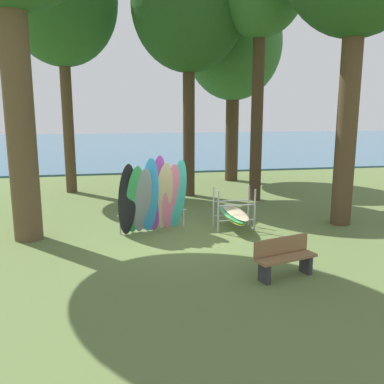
{
  "coord_description": "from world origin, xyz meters",
  "views": [
    {
      "loc": [
        -1.77,
        -11.16,
        3.58
      ],
      "look_at": [
        0.47,
        0.95,
        1.1
      ],
      "focal_mm": 39.43,
      "sensor_mm": 36.0,
      "label": 1
    }
  ],
  "objects_px": {
    "tree_far_left_back": "(189,6)",
    "park_bench": "(284,257)",
    "board_storage_rack": "(234,214)",
    "tree_deep_back": "(61,1)",
    "leaning_board_pile": "(153,198)",
    "tree_far_right_back": "(234,45)"
  },
  "relations": [
    {
      "from": "tree_far_right_back",
      "to": "leaning_board_pile",
      "type": "relative_size",
      "value": 3.97
    },
    {
      "from": "tree_far_left_back",
      "to": "board_storage_rack",
      "type": "relative_size",
      "value": 4.71
    },
    {
      "from": "park_bench",
      "to": "tree_far_right_back",
      "type": "bearing_deg",
      "value": 79.59
    },
    {
      "from": "tree_far_left_back",
      "to": "board_storage_rack",
      "type": "height_order",
      "value": "tree_far_left_back"
    },
    {
      "from": "tree_far_left_back",
      "to": "tree_far_right_back",
      "type": "xyz_separation_m",
      "value": [
        2.71,
        3.19,
        -0.95
      ]
    },
    {
      "from": "tree_far_left_back",
      "to": "park_bench",
      "type": "xyz_separation_m",
      "value": [
        0.5,
        -8.85,
        -6.93
      ]
    },
    {
      "from": "board_storage_rack",
      "to": "tree_far_right_back",
      "type": "bearing_deg",
      "value": 74.77
    },
    {
      "from": "leaning_board_pile",
      "to": "tree_far_right_back",
      "type": "bearing_deg",
      "value": 60.8
    },
    {
      "from": "tree_far_right_back",
      "to": "tree_deep_back",
      "type": "xyz_separation_m",
      "value": [
        -7.56,
        -1.63,
        1.25
      ]
    },
    {
      "from": "tree_far_right_back",
      "to": "tree_deep_back",
      "type": "bearing_deg",
      "value": -167.85
    },
    {
      "from": "board_storage_rack",
      "to": "tree_deep_back",
      "type": "bearing_deg",
      "value": 128.23
    },
    {
      "from": "tree_far_left_back",
      "to": "leaning_board_pile",
      "type": "bearing_deg",
      "value": -110.72
    },
    {
      "from": "board_storage_rack",
      "to": "park_bench",
      "type": "height_order",
      "value": "board_storage_rack"
    },
    {
      "from": "tree_far_right_back",
      "to": "tree_far_left_back",
      "type": "bearing_deg",
      "value": -130.35
    },
    {
      "from": "tree_deep_back",
      "to": "board_storage_rack",
      "type": "height_order",
      "value": "tree_deep_back"
    },
    {
      "from": "leaning_board_pile",
      "to": "park_bench",
      "type": "height_order",
      "value": "leaning_board_pile"
    },
    {
      "from": "tree_far_left_back",
      "to": "park_bench",
      "type": "relative_size",
      "value": 6.84
    },
    {
      "from": "board_storage_rack",
      "to": "park_bench",
      "type": "distance_m",
      "value": 3.7
    },
    {
      "from": "leaning_board_pile",
      "to": "tree_deep_back",
      "type": "bearing_deg",
      "value": 113.45
    },
    {
      "from": "tree_deep_back",
      "to": "board_storage_rack",
      "type": "relative_size",
      "value": 4.87
    },
    {
      "from": "tree_far_right_back",
      "to": "leaning_board_pile",
      "type": "bearing_deg",
      "value": -119.2
    },
    {
      "from": "tree_far_left_back",
      "to": "leaning_board_pile",
      "type": "height_order",
      "value": "tree_far_left_back"
    }
  ]
}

